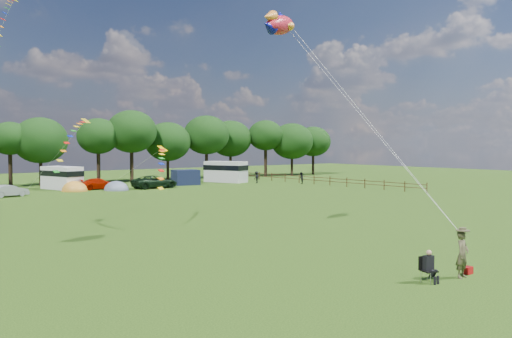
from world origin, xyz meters
TOP-DOWN VIEW (x-y plane):
  - ground_plane at (0.00, 0.00)m, footprint 180.00×180.00m
  - tree_line at (5.30, 54.99)m, footprint 102.98×10.98m
  - fence at (32.00, 34.50)m, footprint 0.12×33.12m
  - car_b at (-5.67, 42.42)m, footprint 3.78×2.08m
  - car_c at (5.50, 45.62)m, footprint 4.75×2.66m
  - car_d at (11.66, 43.19)m, footprint 5.79×2.63m
  - campervan_c at (2.05, 48.72)m, footprint 3.70×6.05m
  - campervan_d at (24.84, 46.69)m, footprint 4.52×6.59m
  - tent_orange at (2.25, 45.08)m, footprint 3.01×3.29m
  - tent_greyblue at (6.59, 43.23)m, footprint 2.92×3.20m
  - awning_navy at (17.55, 45.63)m, footprint 3.67×3.18m
  - kite_flyer at (-0.59, -6.70)m, footprint 0.79×0.58m
  - camp_chair at (-2.40, -6.30)m, footprint 0.66×0.67m
  - kite_bag at (0.24, -6.45)m, footprint 0.46×0.33m
  - fish_kite at (0.11, 6.06)m, footprint 3.36×1.96m
  - streamer_kite_a at (-9.53, 27.36)m, footprint 3.36×5.61m
  - streamer_kite_b at (-7.05, 19.96)m, footprint 4.29×4.64m
  - streamer_kite_c at (-2.55, 15.41)m, footprint 3.27×5.00m
  - walker_a at (30.84, 37.34)m, footprint 0.91×0.89m
  - walker_b at (27.08, 42.41)m, footprint 1.17×0.86m

SIDE VIEW (x-z plane):
  - ground_plane at x=0.00m, z-range 0.00..0.00m
  - tent_orange at x=2.25m, z-range -1.16..1.20m
  - tent_greyblue at x=6.59m, z-range -1.07..1.11m
  - kite_bag at x=0.24m, z-range 0.00..0.31m
  - car_b at x=-5.67m, z-range 0.00..1.26m
  - car_c at x=5.50m, z-range 0.00..1.34m
  - fence at x=32.00m, z-range 0.10..1.30m
  - car_d at x=11.66m, z-range 0.00..1.58m
  - camp_chair at x=-2.40m, z-range 0.13..1.46m
  - walker_a at x=30.84m, z-range 0.00..1.62m
  - walker_b at x=27.08m, z-range 0.00..1.65m
  - kite_flyer at x=-0.59m, z-range 0.00..1.97m
  - awning_navy at x=17.55m, z-range 0.00..2.03m
  - campervan_c at x=2.05m, z-range 0.10..2.86m
  - campervan_d at x=24.84m, z-range 0.11..3.09m
  - streamer_kite_c at x=-2.55m, z-range 3.05..5.88m
  - streamer_kite_b at x=-7.05m, z-range 4.29..8.09m
  - tree_line at x=5.30m, z-range 1.21..11.48m
  - fish_kite at x=0.11m, z-range 11.76..13.51m
  - streamer_kite_a at x=-9.53m, z-range 12.68..18.45m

